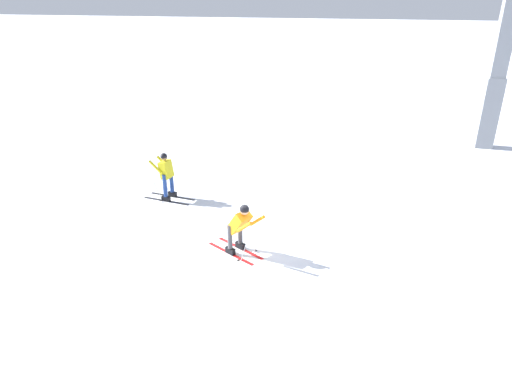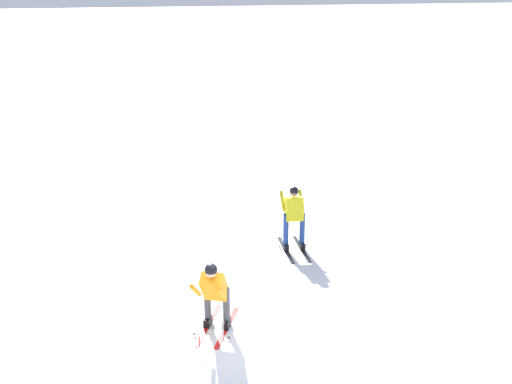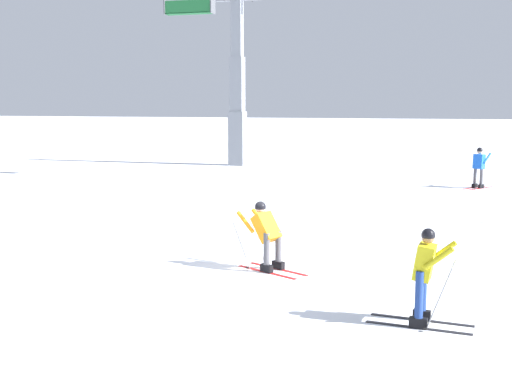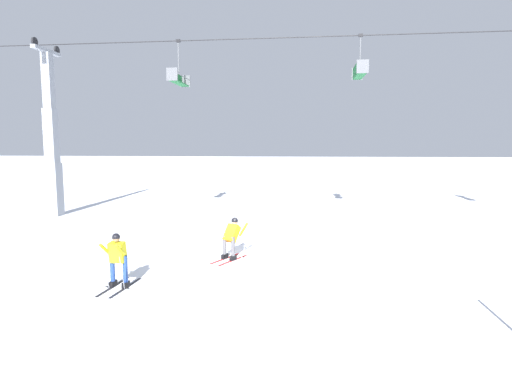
{
  "view_description": "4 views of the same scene",
  "coord_description": "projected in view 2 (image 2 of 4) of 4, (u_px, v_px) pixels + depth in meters",
  "views": [
    {
      "loc": [
        9.94,
        2.91,
        6.13
      ],
      "look_at": [
        0.42,
        0.24,
        1.82
      ],
      "focal_mm": 31.71,
      "sensor_mm": 36.0,
      "label": 1
    },
    {
      "loc": [
        2.52,
        10.55,
        6.31
      ],
      "look_at": [
        -0.6,
        -0.74,
        2.48
      ],
      "focal_mm": 46.73,
      "sensor_mm": 36.0,
      "label": 2
    },
    {
      "loc": [
        -12.64,
        -3.73,
        3.53
      ],
      "look_at": [
        -0.43,
        -0.2,
        1.77
      ],
      "focal_mm": 45.53,
      "sensor_mm": 36.0,
      "label": 3
    },
    {
      "loc": [
        2.79,
        -14.07,
        3.98
      ],
      "look_at": [
        1.02,
        1.33,
        2.2
      ],
      "focal_mm": 28.62,
      "sensor_mm": 36.0,
      "label": 4
    }
  ],
  "objects": [
    {
      "name": "skier_carving_main",
      "position": [
        214.0,
        291.0,
        12.1
      ],
      "size": [
        1.27,
        1.73,
        1.59
      ],
      "color": "red",
      "rests_on": "ground_plane"
    },
    {
      "name": "skier_distant_uphill",
      "position": [
        294.0,
        214.0,
        15.8
      ],
      "size": [
        0.73,
        1.69,
        1.59
      ],
      "color": "black",
      "rests_on": "ground_plane"
    },
    {
      "name": "ground_plane",
      "position": [
        235.0,
        334.0,
        12.27
      ],
      "size": [
        260.0,
        260.0,
        0.0
      ],
      "primitive_type": "plane",
      "color": "white"
    }
  ]
}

